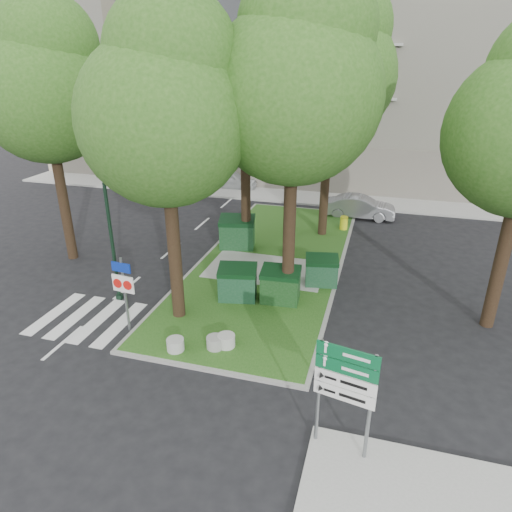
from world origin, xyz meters
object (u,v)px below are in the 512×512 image
(car_silver, at_px, (360,207))
(bollard_mid, at_px, (226,341))
(litter_bin, at_px, (344,223))
(car_white, at_px, (231,180))
(dumpster_d, at_px, (321,271))
(tree_street_left, at_px, (45,82))
(traffic_sign_pole, at_px, (124,285))
(tree_median_near_left, at_px, (166,103))
(directional_sign, at_px, (345,383))
(bollard_left, at_px, (175,345))
(dumpster_a, at_px, (237,233))
(street_lamp, at_px, (109,221))
(dumpster_b, at_px, (238,283))
(bollard_right, at_px, (215,342))
(tree_median_near_right, at_px, (297,78))
(dumpster_c, at_px, (280,285))
(tree_median_mid, at_px, (247,98))

(car_silver, bearing_deg, bollard_mid, 168.01)
(litter_bin, distance_m, car_white, 10.76)
(dumpster_d, bearing_deg, tree_street_left, 170.69)
(traffic_sign_pole, xyz_separation_m, car_silver, (6.63, 14.24, -1.09))
(tree_median_near_left, relative_size, directional_sign, 3.74)
(bollard_left, height_order, litter_bin, litter_bin)
(dumpster_a, xyz_separation_m, bollard_left, (0.77, -8.57, -0.54))
(bollard_mid, height_order, litter_bin, litter_bin)
(dumpster_a, relative_size, street_lamp, 0.37)
(dumpster_b, bearing_deg, dumpster_a, 96.69)
(bollard_right, height_order, directional_sign, directional_sign)
(dumpster_a, xyz_separation_m, dumpster_b, (1.60, -4.82, -0.10))
(directional_sign, height_order, car_silver, directional_sign)
(bollard_right, bearing_deg, tree_median_near_left, 139.30)
(tree_median_near_right, distance_m, traffic_sign_pole, 8.58)
(car_silver, bearing_deg, directional_sign, -177.09)
(dumpster_b, bearing_deg, tree_street_left, 156.35)
(directional_sign, bearing_deg, dumpster_c, 126.25)
(bollard_left, xyz_separation_m, traffic_sign_pole, (-2.09, 0.76, 1.42))
(bollard_left, bearing_deg, dumpster_c, 58.70)
(tree_median_near_left, height_order, street_lamp, tree_median_near_left)
(directional_sign, bearing_deg, tree_median_near_left, 154.96)
(bollard_mid, bearing_deg, bollard_left, -156.39)
(tree_median_near_left, relative_size, traffic_sign_pole, 3.89)
(litter_bin, relative_size, street_lamp, 0.14)
(car_silver, bearing_deg, tree_median_near_right, 170.99)
(dumpster_d, height_order, traffic_sign_pole, traffic_sign_pole)
(tree_median_mid, bearing_deg, bollard_mid, -78.04)
(dumpster_b, xyz_separation_m, traffic_sign_pole, (-2.92, -2.98, 0.98))
(bollard_right, bearing_deg, dumpster_a, 103.34)
(litter_bin, bearing_deg, directional_sign, -84.28)
(street_lamp, bearing_deg, tree_street_left, 144.42)
(tree_street_left, relative_size, car_silver, 2.81)
(bollard_right, height_order, traffic_sign_pole, traffic_sign_pole)
(tree_median_near_left, bearing_deg, car_silver, 67.88)
(bollard_right, bearing_deg, directional_sign, -34.83)
(bollard_right, distance_m, directional_sign, 5.44)
(tree_median_near_right, relative_size, car_silver, 2.92)
(tree_street_left, height_order, traffic_sign_pole, tree_street_left)
(tree_median_near_right, bearing_deg, dumpster_d, 62.42)
(tree_median_mid, height_order, bollard_right, tree_median_mid)
(dumpster_a, xyz_separation_m, dumpster_d, (4.47, -2.76, -0.16))
(litter_bin, relative_size, directional_sign, 0.25)
(dumpster_a, bearing_deg, traffic_sign_pole, -111.69)
(bollard_left, distance_m, bollard_mid, 1.60)
(tree_median_near_left, relative_size, bollard_right, 19.44)
(dumpster_d, height_order, litter_bin, dumpster_d)
(traffic_sign_pole, bearing_deg, litter_bin, 68.48)
(tree_median_near_left, height_order, traffic_sign_pole, tree_median_near_left)
(dumpster_d, height_order, car_white, dumpster_d)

